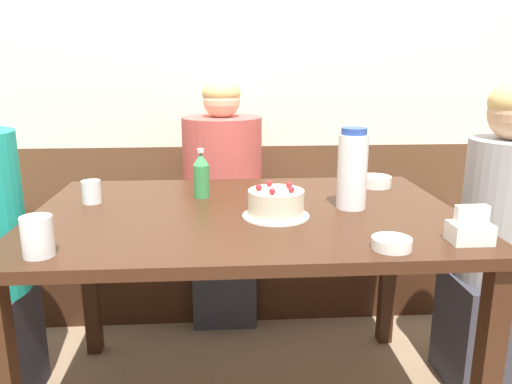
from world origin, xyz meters
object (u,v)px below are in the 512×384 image
Objects in this scene: soju_bottle at (201,175)px; bowl_rice_small at (375,181)px; glass_tumbler_short at (37,236)px; person_pale_blue_shirt at (223,205)px; person_grey_tee at (501,248)px; bowl_soup_white at (392,243)px; glass_water_tall at (92,192)px; water_pitcher at (352,169)px; bench_seat at (239,262)px; birthday_cake at (276,204)px; napkin_holder at (470,229)px.

soju_bottle is 0.69m from bowl_rice_small.
person_pale_blue_shirt is at bearing 66.93° from glass_tumbler_short.
person_grey_tee is (1.11, -0.09, -0.28)m from soju_bottle.
glass_water_tall reaches higher than bowl_soup_white.
water_pitcher reaches higher than glass_water_tall.
person_pale_blue_shirt is (-0.08, -0.10, 0.34)m from bench_seat.
water_pitcher is 0.90m from glass_water_tall.
person_grey_tee is at bearing -25.31° from bowl_rice_small.
person_grey_tee is at bearing 11.18° from birthday_cake.
bowl_soup_white is at bearing 38.69° from person_grey_tee.
birthday_cake reaches higher than glass_tumbler_short.
person_pale_blue_shirt is at bearing -31.49° from person_grey_tee.
glass_tumbler_short is (-0.91, 0.01, 0.04)m from bowl_soup_white.
bowl_rice_small is at bearing 31.97° from glass_tumbler_short.
napkin_holder is at bearing -56.17° from water_pitcher.
water_pitcher is at bearing 8.16° from person_grey_tee.
bowl_soup_white is at bearing -88.51° from water_pitcher.
glass_water_tall is at bearing 161.74° from birthday_cake.
water_pitcher is at bearing 30.89° from person_pale_blue_shirt.
bench_seat is 29.66× the size of glass_water_tall.
person_pale_blue_shirt is (0.46, 0.60, -0.23)m from glass_water_tall.
bench_seat is 1.05m from glass_water_tall.
bowl_soup_white is 0.82× the size of bowl_rice_small.
soju_bottle is at bearing -7.99° from person_pale_blue_shirt.
bowl_soup_white is at bearing 21.69° from person_pale_blue_shirt.
glass_tumbler_short is at bearing -114.43° from bench_seat.
water_pitcher is 2.60× the size of glass_tumbler_short.
bench_seat is 1.38m from bowl_soup_white.
bench_seat is 1.25m from person_grey_tee.
soju_bottle is (-0.15, -0.65, 0.61)m from bench_seat.
soju_bottle reaches higher than bench_seat.
napkin_holder is 0.09× the size of person_grey_tee.
person_grey_tee reaches higher than water_pitcher.
glass_water_tall is at bearing 172.22° from water_pitcher.
glass_water_tall is at bearing -37.36° from person_pale_blue_shirt.
glass_tumbler_short is at bearing -125.38° from soju_bottle.
person_pale_blue_shirt is (-0.44, 1.11, -0.20)m from bowl_soup_white.
person_grey_tee is (1.50, -0.03, -0.24)m from glass_water_tall.
bowl_rice_small is (0.44, 0.38, -0.02)m from birthday_cake.
glass_water_tall is at bearing -172.21° from soju_bottle.
bowl_rice_small is 0.11× the size of person_grey_tee.
bowl_soup_white reaches higher than bench_seat.
water_pitcher is at bearing 22.75° from glass_tumbler_short.
glass_tumbler_short is 1.22m from person_pale_blue_shirt.
person_pale_blue_shirt is 0.99× the size of person_grey_tee.
person_grey_tee is (0.61, 0.09, -0.33)m from water_pitcher.
bowl_rice_small is (0.16, 0.68, 0.01)m from bowl_soup_white.
person_pale_blue_shirt is at bearing 111.69° from bowl_soup_white.
person_grey_tee is at bearing 38.69° from bowl_soup_white.
birthday_cake is 2.03× the size of bowl_soup_white.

